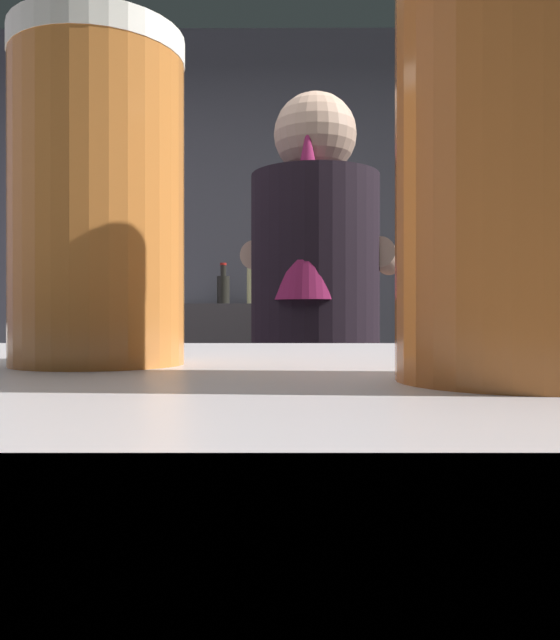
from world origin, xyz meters
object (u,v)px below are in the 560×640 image
at_px(bartender, 315,360).
at_px(knife_block, 490,336).
at_px(bottle_olive_oil, 223,288).
at_px(chefs_knife, 394,368).
at_px(bottle_soy, 332,284).
at_px(pint_glass_far, 518,152).
at_px(bottle_vinegar, 253,284).
at_px(mixing_bowl, 163,360).
at_px(pint_glass_near, 98,201).
at_px(bottle_hot_sauce, 291,289).

height_order(bartender, knife_block, bartender).
distance_m(knife_block, bottle_olive_oil, 1.56).
xyz_separation_m(chefs_knife, bottle_soy, (-0.12, 1.14, 0.34)).
height_order(bartender, chefs_knife, bartender).
height_order(knife_block, bottle_soy, bottle_soy).
xyz_separation_m(bartender, knife_block, (0.64, 0.52, 0.05)).
height_order(pint_glass_far, bottle_vinegar, bottle_vinegar).
xyz_separation_m(mixing_bowl, bottle_soy, (0.66, 1.06, 0.32)).
relative_size(bartender, pint_glass_near, 11.09).
height_order(pint_glass_near, bottle_vinegar, bottle_vinegar).
height_order(mixing_bowl, pint_glass_far, pint_glass_far).
relative_size(pint_glass_far, bottle_olive_oil, 0.70).
xyz_separation_m(bartender, chefs_knife, (0.28, 0.41, -0.05)).
relative_size(chefs_knife, pint_glass_near, 1.58).
distance_m(knife_block, pint_glass_near, 2.05).
bearing_deg(bottle_soy, pint_glass_near, -96.53).
height_order(knife_block, mixing_bowl, knife_block).
distance_m(pint_glass_far, bottle_soy, 2.99).
bearing_deg(pint_glass_near, bottle_vinegar, 91.42).
height_order(chefs_knife, pint_glass_far, pint_glass_far).
height_order(knife_block, bottle_hot_sauce, bottle_hot_sauce).
xyz_separation_m(knife_block, bottle_vinegar, (-0.88, 1.03, 0.24)).
xyz_separation_m(mixing_bowl, pint_glass_near, (0.33, -1.85, 0.20)).
xyz_separation_m(knife_block, bottle_hot_sauce, (-0.68, 1.10, 0.22)).
bearing_deg(chefs_knife, bottle_hot_sauce, 86.90).
distance_m(knife_block, bottle_soy, 1.15).
bearing_deg(bottle_vinegar, mixing_bowl, -103.42).
xyz_separation_m(pint_glass_near, bottle_hot_sauce, (0.12, 2.98, 0.10)).
xyz_separation_m(chefs_knife, pint_glass_far, (-0.28, -1.85, 0.22)).
bearing_deg(pint_glass_far, chefs_knife, 81.24).
relative_size(chefs_knife, pint_glass_far, 1.55).
height_order(mixing_bowl, bottle_hot_sauce, bottle_hot_sauce).
bearing_deg(bartender, pint_glass_far, -166.32).
relative_size(bartender, pint_glass_far, 10.85).
xyz_separation_m(pint_glass_near, pint_glass_far, (0.17, -0.08, 0.00)).
relative_size(bottle_hot_sauce, bottle_soy, 0.77).
relative_size(bartender, bottle_hot_sauce, 8.26).
bearing_deg(bottle_hot_sauce, bottle_olive_oil, 172.64).
bearing_deg(bottle_hot_sauce, bottle_vinegar, -160.76).
relative_size(chefs_knife, bottle_vinegar, 0.89).
relative_size(bartender, chefs_knife, 7.01).
relative_size(bottle_hot_sauce, bottle_vinegar, 0.76).
bearing_deg(bartender, pint_glass_near, -173.24).
xyz_separation_m(bottle_hot_sauce, bottle_olive_oil, (-0.36, 0.05, 0.01)).
bearing_deg(knife_block, mixing_bowl, -177.97).
height_order(mixing_bowl, bottle_vinegar, bottle_vinegar).
bearing_deg(pint_glass_far, knife_block, 71.99).
distance_m(mixing_bowl, bottle_hot_sauce, 1.26).
distance_m(bottle_vinegar, bottle_olive_oil, 0.20).
bearing_deg(bartender, bottle_olive_oil, 27.44).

